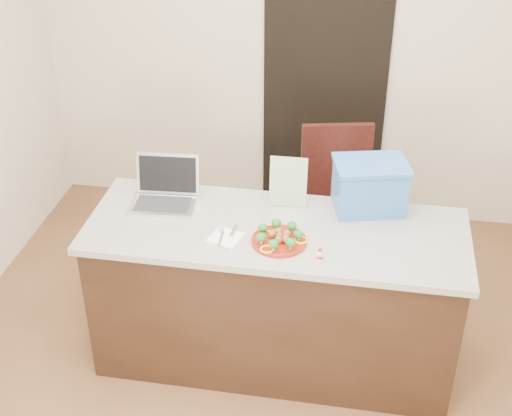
% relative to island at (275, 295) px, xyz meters
% --- Properties ---
extents(ground, '(4.00, 4.00, 0.00)m').
position_rel_island_xyz_m(ground, '(0.00, -0.25, -0.46)').
color(ground, brown).
rests_on(ground, ground).
extents(room_shell, '(4.00, 4.00, 4.00)m').
position_rel_island_xyz_m(room_shell, '(0.00, -0.25, 1.16)').
color(room_shell, white).
rests_on(room_shell, ground).
extents(doorway, '(0.90, 0.02, 2.00)m').
position_rel_island_xyz_m(doorway, '(0.10, 1.73, 0.54)').
color(doorway, black).
rests_on(doorway, ground).
extents(island, '(2.06, 0.76, 0.92)m').
position_rel_island_xyz_m(island, '(0.00, 0.00, 0.00)').
color(island, black).
rests_on(island, ground).
extents(plate, '(0.29, 0.29, 0.02)m').
position_rel_island_xyz_m(plate, '(0.04, -0.13, 0.47)').
color(plate, maroon).
rests_on(plate, island).
extents(meatballs, '(0.11, 0.12, 0.04)m').
position_rel_island_xyz_m(meatballs, '(0.04, -0.13, 0.50)').
color(meatballs, brown).
rests_on(meatballs, plate).
extents(broccoli, '(0.24, 0.24, 0.04)m').
position_rel_island_xyz_m(broccoli, '(0.04, -0.13, 0.51)').
color(broccoli, '#16541B').
rests_on(broccoli, plate).
extents(pepper_rings, '(0.25, 0.27, 0.01)m').
position_rel_island_xyz_m(pepper_rings, '(0.04, -0.13, 0.48)').
color(pepper_rings, yellow).
rests_on(pepper_rings, plate).
extents(napkin, '(0.19, 0.19, 0.01)m').
position_rel_island_xyz_m(napkin, '(-0.25, -0.14, 0.46)').
color(napkin, white).
rests_on(napkin, island).
extents(fork, '(0.04, 0.17, 0.00)m').
position_rel_island_xyz_m(fork, '(-0.27, -0.12, 0.47)').
color(fork, silver).
rests_on(fork, napkin).
extents(knife, '(0.03, 0.22, 0.01)m').
position_rel_island_xyz_m(knife, '(-0.22, -0.16, 0.47)').
color(knife, white).
rests_on(knife, napkin).
extents(yogurt_bottle, '(0.03, 0.03, 0.06)m').
position_rel_island_xyz_m(yogurt_bottle, '(0.26, -0.25, 0.48)').
color(yogurt_bottle, silver).
rests_on(yogurt_bottle, island).
extents(laptop, '(0.38, 0.31, 0.26)m').
position_rel_island_xyz_m(laptop, '(-0.66, 0.18, 0.53)').
color(laptop, silver).
rests_on(laptop, island).
extents(leaflet, '(0.21, 0.05, 0.29)m').
position_rel_island_xyz_m(leaflet, '(0.03, 0.25, 0.61)').
color(leaflet, silver).
rests_on(leaflet, island).
extents(blue_box, '(0.45, 0.37, 0.29)m').
position_rel_island_xyz_m(blue_box, '(0.48, 0.29, 0.60)').
color(blue_box, '#2F5FAB').
rests_on(blue_box, island).
extents(chair, '(0.56, 0.57, 1.06)m').
position_rel_island_xyz_m(chair, '(0.25, 0.94, 0.14)').
color(chair, '#381410').
rests_on(chair, ground).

